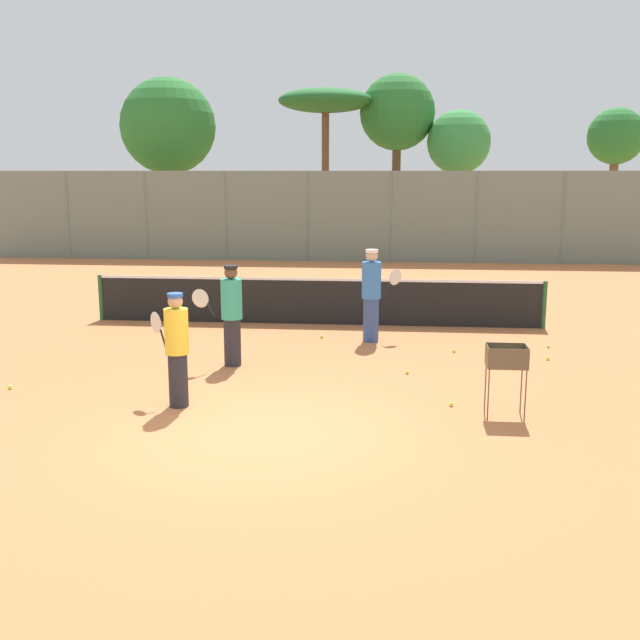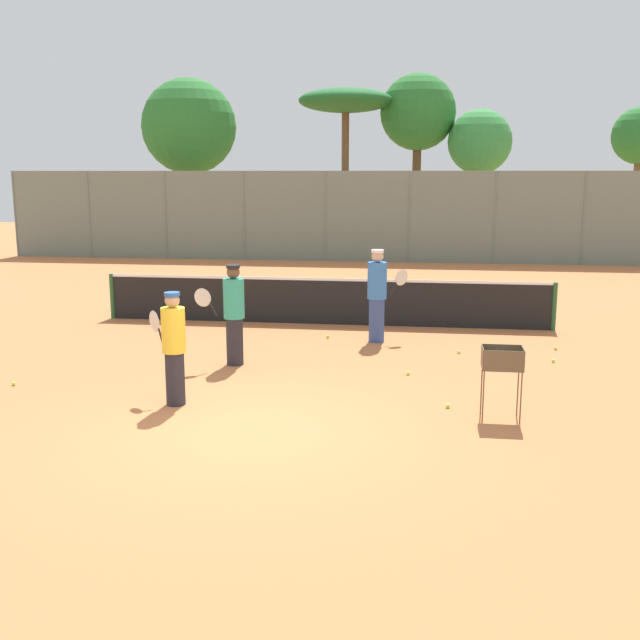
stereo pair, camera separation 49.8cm
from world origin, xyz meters
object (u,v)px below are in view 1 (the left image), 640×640
(parked_car, at_px, (326,237))
(player_white_outfit, at_px, (372,294))
(player_red_cap, at_px, (177,348))
(tennis_net, at_px, (316,300))
(player_yellow_shirt, at_px, (231,314))
(ball_cart, at_px, (507,363))

(parked_car, bearing_deg, player_white_outfit, -81.77)
(player_red_cap, distance_m, parked_car, 21.96)
(tennis_net, height_order, player_white_outfit, player_white_outfit)
(player_red_cap, xyz_separation_m, parked_car, (0.22, 21.96, -0.23))
(player_yellow_shirt, bearing_deg, player_red_cap, 60.32)
(tennis_net, relative_size, player_red_cap, 6.03)
(player_red_cap, xyz_separation_m, player_yellow_shirt, (0.29, 2.44, 0.06))
(player_white_outfit, bearing_deg, parked_car, 67.16)
(tennis_net, relative_size, ball_cart, 9.93)
(player_yellow_shirt, bearing_deg, player_white_outfit, -160.43)
(player_red_cap, relative_size, parked_car, 0.41)
(player_red_cap, xyz_separation_m, ball_cart, (4.77, -0.02, -0.10))
(player_yellow_shirt, distance_m, parked_car, 19.52)
(tennis_net, xyz_separation_m, player_red_cap, (-1.41, -6.32, 0.33))
(ball_cart, distance_m, parked_car, 22.45)
(tennis_net, bearing_deg, ball_cart, -62.11)
(player_white_outfit, height_order, player_red_cap, player_white_outfit)
(player_red_cap, bearing_deg, tennis_net, -63.40)
(ball_cart, bearing_deg, parked_car, 101.69)
(parked_car, bearing_deg, ball_cart, -78.31)
(ball_cart, bearing_deg, player_yellow_shirt, 151.22)
(player_yellow_shirt, bearing_deg, parked_car, -112.73)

